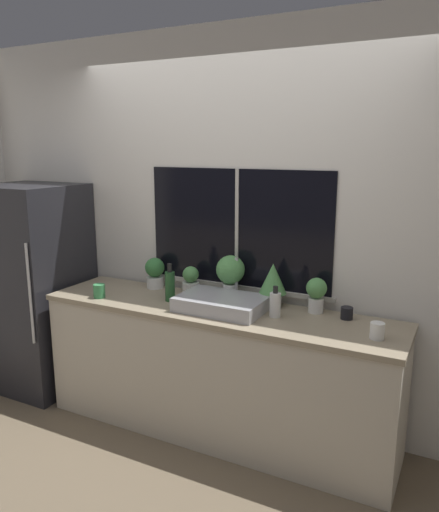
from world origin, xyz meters
TOP-DOWN VIEW (x-y plane):
  - ground_plane at (0.00, 0.00)m, footprint 14.00×14.00m
  - wall_back at (0.00, 0.64)m, footprint 8.00×0.09m
  - wall_left at (-2.29, 1.50)m, footprint 0.06×7.00m
  - counter at (0.00, 0.28)m, footprint 2.42×0.59m
  - refrigerator at (-1.63, 0.26)m, footprint 0.75×0.69m
  - sink at (0.05, 0.27)m, footprint 0.55×0.42m
  - potted_plant_far_left at (-0.62, 0.50)m, footprint 0.14×0.14m
  - potted_plant_left at (-0.31, 0.50)m, footprint 0.12×0.12m
  - potted_plant_center at (-0.00, 0.50)m, footprint 0.20×0.20m
  - potted_plant_right at (0.31, 0.50)m, footprint 0.18×0.18m
  - potted_plant_far_right at (0.60, 0.50)m, footprint 0.13×0.13m
  - soap_bottle at (0.40, 0.30)m, footprint 0.07×0.07m
  - bottle_tall at (-0.35, 0.28)m, footprint 0.07×0.07m
  - mug_white at (1.03, 0.21)m, footprint 0.08×0.08m
  - mug_green at (-0.83, 0.11)m, footprint 0.08×0.08m
  - mug_black at (0.81, 0.46)m, footprint 0.07×0.07m

SIDE VIEW (x-z plane):
  - ground_plane at x=0.00m, z-range 0.00..0.00m
  - counter at x=0.00m, z-range 0.00..0.88m
  - refrigerator at x=-1.63m, z-range 0.00..1.63m
  - mug_black at x=0.81m, z-range 0.88..0.96m
  - sink at x=0.05m, z-range 0.78..1.08m
  - mug_white at x=1.03m, z-range 0.88..0.97m
  - mug_green at x=-0.83m, z-range 0.88..0.98m
  - soap_bottle at x=0.40m, z-range 0.86..1.06m
  - potted_plant_left at x=-0.31m, z-range 0.88..1.08m
  - bottle_tall at x=-0.35m, z-range 0.86..1.12m
  - potted_plant_far_left at x=-0.62m, z-range 0.89..1.12m
  - potted_plant_far_right at x=0.60m, z-range 0.90..1.12m
  - potted_plant_right at x=0.31m, z-range 0.90..1.19m
  - potted_plant_center at x=0.00m, z-range 0.92..1.22m
  - wall_back at x=0.00m, z-range 0.00..2.70m
  - wall_left at x=-2.29m, z-range 0.00..2.70m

